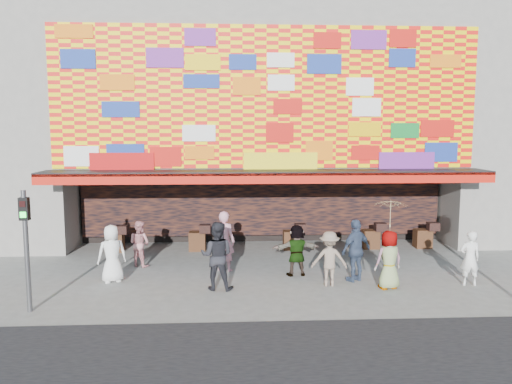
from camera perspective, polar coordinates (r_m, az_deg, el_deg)
ground at (r=14.31m, az=2.30°, el=-10.92°), size 90.00×90.00×0.00m
shop_building at (r=21.78m, az=0.36°, el=9.21°), size 15.20×9.40×10.00m
signal_left at (r=13.27m, az=-24.81°, el=-4.70°), size 0.22×0.20×3.00m
ped_a at (r=15.22m, az=-16.14°, el=-6.77°), size 0.97×0.81×1.70m
ped_b at (r=15.80m, az=-3.66°, el=-5.61°), size 0.82×0.69×1.91m
ped_c at (r=13.99m, az=-4.50°, el=-7.27°), size 1.04×0.88×1.91m
ped_d at (r=14.46m, az=8.38°, el=-7.55°), size 1.06×0.66×1.57m
ped_e at (r=15.00m, az=11.35°, el=-6.54°), size 1.16×0.95×1.85m
ped_f at (r=15.35m, az=4.66°, el=-6.63°), size 1.51×0.62×1.58m
ped_g at (r=14.52m, az=14.95°, el=-7.50°), size 0.91×0.71×1.65m
ped_h at (r=15.59m, az=23.25°, el=-6.96°), size 0.59×0.40×1.58m
ped_i at (r=16.78m, az=-13.17°, el=-5.75°), size 0.92×0.86×1.50m
parasol at (r=14.26m, az=15.11°, el=-2.50°), size 1.11×1.12×1.77m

